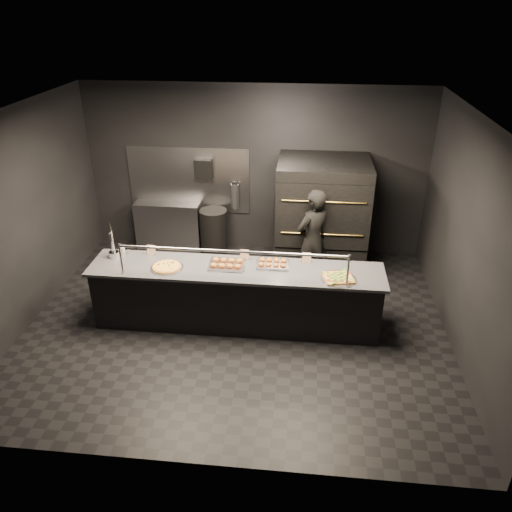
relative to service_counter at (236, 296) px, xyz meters
name	(u,v)px	position (x,y,z in m)	size (l,w,h in m)	color
room	(234,229)	(-0.02, 0.05, 1.03)	(6.04, 6.00, 3.00)	black
service_counter	(236,296)	(0.00, 0.00, 0.00)	(4.10, 0.78, 1.37)	black
pizza_oven	(322,215)	(1.20, 1.90, 0.50)	(1.50, 1.23, 1.91)	black
prep_shelf	(169,226)	(-1.60, 2.32, -0.01)	(1.20, 0.35, 0.90)	#99999E
towel_dispenser	(203,169)	(-0.90, 2.39, 1.09)	(0.30, 0.20, 0.35)	black
fire_extinguisher	(235,196)	(-0.35, 2.40, 0.60)	(0.14, 0.14, 0.51)	#B2B2B7
beer_tap	(113,247)	(-1.79, 0.15, 0.62)	(0.15, 0.21, 0.56)	silver
round_pizza	(167,267)	(-0.95, -0.09, 0.47)	(0.46, 0.46, 0.03)	silver
slider_tray_a	(227,264)	(-0.13, 0.06, 0.49)	(0.52, 0.41, 0.08)	silver
slider_tray_b	(273,263)	(0.50, 0.15, 0.48)	(0.48, 0.37, 0.07)	silver
square_pizza	(338,278)	(1.40, -0.15, 0.47)	(0.48, 0.48, 0.05)	silver
condiment_jar	(125,251)	(-1.67, 0.28, 0.50)	(0.13, 0.05, 0.09)	silver
tent_cards	(233,254)	(-0.07, 0.28, 0.53)	(2.37, 0.04, 0.15)	white
trash_bin	(214,232)	(-0.73, 2.22, -0.05)	(0.50, 0.50, 0.83)	black
worker	(312,241)	(1.06, 1.13, 0.39)	(0.62, 0.41, 1.70)	black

